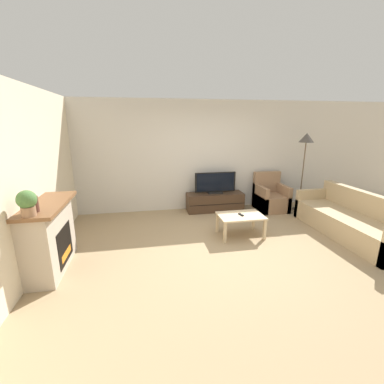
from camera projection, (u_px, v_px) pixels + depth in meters
ground_plane at (231, 247)px, 4.58m from camera, size 24.00×24.00×0.00m
wall_back at (203, 156)px, 6.42m from camera, size 12.00×0.06×2.70m
wall_left at (28, 180)px, 3.68m from camera, size 0.06×12.00×2.70m
fireplace at (49, 236)px, 3.79m from camera, size 0.51×1.29×1.05m
mantel_vase_left at (33, 204)px, 3.26m from camera, size 0.12×0.12×0.25m
potted_plant at (27, 202)px, 3.09m from camera, size 0.23×0.23×0.33m
tv_stand at (215, 202)px, 6.47m from camera, size 1.41×0.47×0.45m
tv at (215, 184)px, 6.35m from camera, size 1.03×0.18×0.53m
armchair at (270, 198)px, 6.54m from camera, size 0.70×0.76×0.93m
coffee_table at (241, 218)px, 4.97m from camera, size 0.86×0.58×0.43m
remote at (241, 215)px, 4.95m from camera, size 0.07×0.15×0.02m
couch at (352, 222)px, 5.01m from camera, size 0.86×2.38×0.85m
floor_lamp at (306, 143)px, 6.18m from camera, size 0.35×0.35×1.92m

